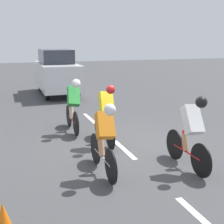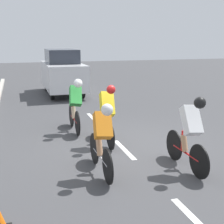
# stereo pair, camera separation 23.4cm
# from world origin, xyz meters

# --- Properties ---
(ground_plane) EXTENTS (60.00, 60.00, 0.00)m
(ground_plane) POSITION_xyz_m (0.00, 0.00, 0.00)
(ground_plane) COLOR #424244
(lane_stripe_near) EXTENTS (0.12, 1.40, 0.01)m
(lane_stripe_near) POSITION_xyz_m (0.00, 3.55, 0.00)
(lane_stripe_near) COLOR white
(lane_stripe_near) RESTS_ON ground
(lane_stripe_mid) EXTENTS (0.12, 1.40, 0.01)m
(lane_stripe_mid) POSITION_xyz_m (0.00, 0.35, 0.00)
(lane_stripe_mid) COLOR white
(lane_stripe_mid) RESTS_ON ground
(lane_stripe_far) EXTENTS (0.12, 1.40, 0.01)m
(lane_stripe_far) POSITION_xyz_m (0.00, -2.85, 0.00)
(lane_stripe_far) COLOR white
(lane_stripe_far) RESTS_ON ground
(cyclist_yellow) EXTENTS (0.39, 1.63, 1.54)m
(cyclist_yellow) POSITION_xyz_m (0.29, -0.16, 0.81)
(cyclist_yellow) COLOR black
(cyclist_yellow) RESTS_ON ground
(cyclist_green) EXTENTS (0.39, 1.66, 1.54)m
(cyclist_green) POSITION_xyz_m (0.83, -1.49, 0.82)
(cyclist_green) COLOR black
(cyclist_green) RESTS_ON ground
(cyclist_orange) EXTENTS (0.37, 1.67, 1.46)m
(cyclist_orange) POSITION_xyz_m (0.87, 1.54, 0.77)
(cyclist_orange) COLOR black
(cyclist_orange) RESTS_ON ground
(cyclist_white) EXTENTS (0.37, 1.66, 1.55)m
(cyclist_white) POSITION_xyz_m (-0.84, 1.85, 0.82)
(cyclist_white) COLOR black
(cyclist_white) RESTS_ON ground
(support_car) EXTENTS (1.70, 4.08, 2.12)m
(support_car) POSITION_xyz_m (0.24, -7.92, 1.06)
(support_car) COLOR black
(support_car) RESTS_ON ground
(traffic_cone) EXTENTS (0.36, 0.36, 0.49)m
(traffic_cone) POSITION_xyz_m (2.75, 2.99, 0.24)
(traffic_cone) COLOR black
(traffic_cone) RESTS_ON ground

